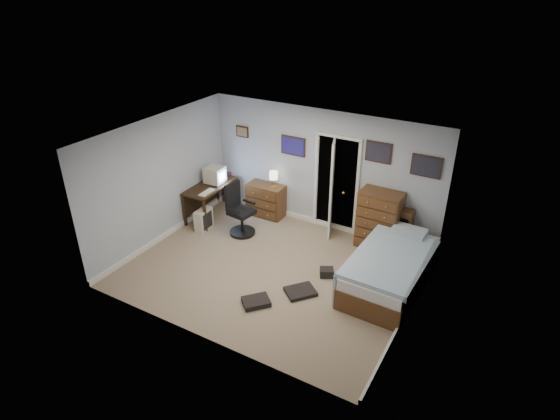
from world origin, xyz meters
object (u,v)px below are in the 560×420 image
object	(u,v)px
office_chair	(239,215)
computer_desk	(207,192)
low_dresser	(266,200)
bed	(390,269)
tall_dresser	(379,220)

from	to	relation	value
office_chair	computer_desk	bearing A→B (deg)	171.21
low_dresser	bed	bearing A→B (deg)	-20.47
low_dresser	tall_dresser	bearing A→B (deg)	-1.18
computer_desk	tall_dresser	bearing A→B (deg)	7.22
tall_dresser	bed	world-z (taller)	tall_dresser
computer_desk	low_dresser	distance (m)	1.28
tall_dresser	bed	size ratio (longest dim) A/B	0.53
computer_desk	bed	xyz separation A→B (m)	(4.27, -0.51, -0.24)
office_chair	tall_dresser	world-z (taller)	tall_dresser
low_dresser	office_chair	bearing A→B (deg)	-94.22
computer_desk	low_dresser	size ratio (longest dim) A/B	1.62
computer_desk	office_chair	xyz separation A→B (m)	(1.03, -0.29, -0.16)
low_dresser	bed	world-z (taller)	low_dresser
computer_desk	low_dresser	xyz separation A→B (m)	(1.09, 0.64, -0.21)
computer_desk	office_chair	world-z (taller)	office_chair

